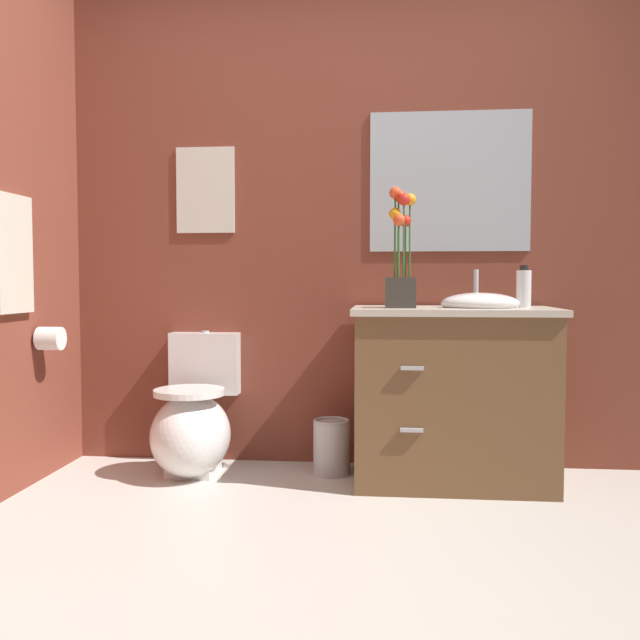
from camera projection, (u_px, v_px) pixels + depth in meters
name	position (u px, v px, depth m)	size (l,w,h in m)	color
ground_plane	(321.00, 587.00, 2.16)	(9.64, 9.64, 0.00)	beige
wall_back	(388.00, 222.00, 3.57)	(4.50, 0.05, 2.50)	brown
toilet	(193.00, 425.00, 3.43)	(0.38, 0.59, 0.69)	white
vanity_cabinet	(454.00, 393.00, 3.27)	(0.94, 0.56, 1.01)	brown
flower_vase	(401.00, 265.00, 3.21)	(0.14, 0.14, 0.56)	#38332D
soap_bottle	(524.00, 288.00, 3.28)	(0.07, 0.07, 0.20)	white
trash_bin	(332.00, 447.00, 3.42)	(0.18, 0.18, 0.27)	#B7B7BC
wall_poster	(205.00, 190.00, 3.63)	(0.31, 0.01, 0.44)	silver
wall_mirror	(450.00, 182.00, 3.50)	(0.80, 0.01, 0.70)	#B2BCC6
hanging_towel	(13.00, 254.00, 3.05)	(0.03, 0.28, 0.52)	beige
toilet_paper_roll	(50.00, 338.00, 3.27)	(0.11, 0.11, 0.11)	white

